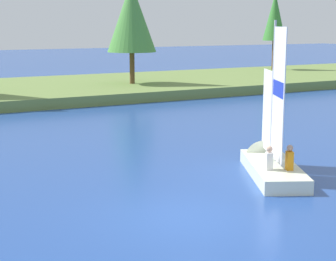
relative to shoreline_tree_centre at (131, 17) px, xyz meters
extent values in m
plane|color=#234793|center=(-9.61, -24.85, -5.45)|extent=(200.00, 200.00, 0.00)
cylinder|color=brown|center=(0.00, 0.00, -3.62)|extent=(0.36, 0.36, 2.30)
cone|color=#47893D|center=(0.00, 0.00, 0.02)|extent=(3.54, 3.54, 4.98)
cylinder|color=brown|center=(17.27, 5.36, -3.39)|extent=(0.27, 0.27, 2.77)
cone|color=#387F33|center=(17.27, 5.36, 0.25)|extent=(2.17, 2.17, 4.49)
cube|color=silver|center=(-5.16, -22.74, -5.22)|extent=(3.11, 4.39, 0.44)
cone|color=silver|center=(-4.26, -20.86, -5.22)|extent=(1.63, 1.50, 1.30)
cylinder|color=#B7B7BC|center=(-4.98, -22.36, -2.70)|extent=(0.08, 0.08, 4.61)
cube|color=white|center=(-5.31, -23.04, -2.68)|extent=(0.68, 1.37, 4.15)
cube|color=#1E33B2|center=(-5.31, -23.04, -2.51)|extent=(0.62, 1.24, 0.50)
cube|color=white|center=(-4.66, -21.70, -3.42)|extent=(0.58, 1.16, 2.76)
cylinder|color=#B7B7BC|center=(-5.31, -23.04, -4.78)|extent=(0.71, 1.39, 0.06)
cube|color=orange|center=(-5.22, -23.59, -4.71)|extent=(0.30, 0.34, 0.59)
sphere|color=tan|center=(-5.22, -23.59, -4.31)|extent=(0.20, 0.20, 0.20)
cube|color=silver|center=(-5.78, -23.29, -4.73)|extent=(0.30, 0.34, 0.55)
sphere|color=tan|center=(-5.78, -23.29, -4.34)|extent=(0.20, 0.20, 0.20)
camera|label=1|loc=(-16.26, -36.34, -0.55)|focal=58.00mm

